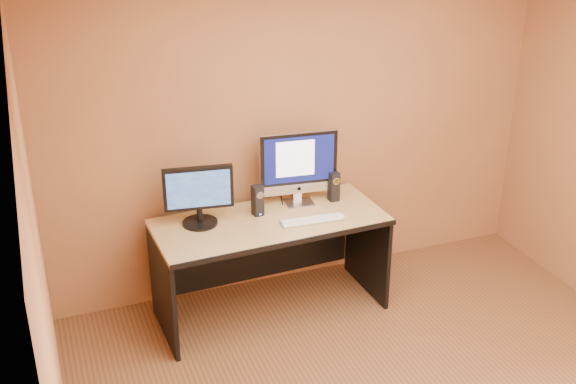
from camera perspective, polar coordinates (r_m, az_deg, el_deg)
walls at (r=3.97m, az=11.61°, el=-3.87°), size 4.00×4.00×2.60m
desk at (r=5.46m, az=-1.39°, el=-5.89°), size 1.72×0.81×0.78m
imac at (r=5.42m, az=0.92°, el=1.89°), size 0.62×0.29×0.58m
second_monitor at (r=5.16m, az=-7.07°, el=-0.32°), size 0.54×0.32×0.44m
speaker_left at (r=5.31m, az=-2.42°, el=-0.68°), size 0.08×0.09×0.23m
speaker_right at (r=5.55m, az=3.63°, el=0.44°), size 0.08×0.08×0.23m
keyboard at (r=5.25m, az=1.85°, el=-2.26°), size 0.46×0.15×0.02m
mouse at (r=5.32m, az=4.07°, el=-1.84°), size 0.09×0.12×0.04m
cable_a at (r=5.60m, az=0.83°, el=-0.55°), size 0.05×0.23×0.01m
cable_b at (r=5.59m, az=-0.49°, el=-0.60°), size 0.06×0.19×0.01m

